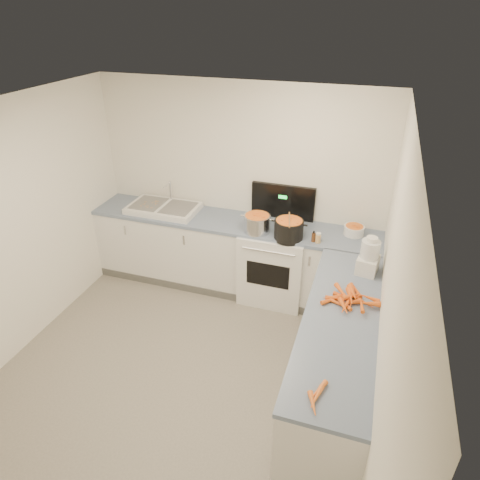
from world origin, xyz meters
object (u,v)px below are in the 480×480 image
(mixing_bowl, at_px, (354,230))
(spice_jar, at_px, (318,238))
(steel_pot, at_px, (257,224))
(food_processor, at_px, (369,257))
(stove, at_px, (275,262))
(extract_bottle, at_px, (313,237))
(sink, at_px, (164,208))
(black_pot, at_px, (289,230))

(mixing_bowl, distance_m, spice_jar, 0.47)
(steel_pot, bearing_deg, food_processor, -20.82)
(stove, height_order, steel_pot, stove)
(extract_bottle, height_order, spice_jar, extract_bottle)
(stove, height_order, spice_jar, stove)
(sink, bearing_deg, steel_pot, -7.26)
(black_pot, distance_m, spice_jar, 0.33)
(steel_pot, bearing_deg, mixing_bowl, 14.19)
(food_processor, bearing_deg, mixing_bowl, 104.40)
(black_pot, height_order, mixing_bowl, black_pot)
(steel_pot, relative_size, spice_jar, 2.99)
(black_pot, distance_m, food_processor, 0.98)
(steel_pot, relative_size, food_processor, 0.79)
(black_pot, xyz_separation_m, food_processor, (0.87, -0.44, 0.07))
(sink, height_order, black_pot, sink)
(stove, distance_m, black_pot, 0.61)
(stove, distance_m, steel_pot, 0.61)
(mixing_bowl, relative_size, food_processor, 0.59)
(spice_jar, height_order, food_processor, food_processor)
(sink, distance_m, steel_pot, 1.27)
(mixing_bowl, distance_m, extract_bottle, 0.50)
(mixing_bowl, height_order, spice_jar, mixing_bowl)
(extract_bottle, bearing_deg, mixing_bowl, 36.96)
(steel_pot, distance_m, black_pot, 0.37)
(black_pot, bearing_deg, extract_bottle, -1.38)
(spice_jar, bearing_deg, black_pot, 177.78)
(extract_bottle, xyz_separation_m, food_processor, (0.59, -0.43, 0.11))
(steel_pot, distance_m, mixing_bowl, 1.09)
(stove, relative_size, food_processor, 3.55)
(stove, distance_m, mixing_bowl, 1.01)
(black_pot, bearing_deg, mixing_bowl, 23.56)
(sink, distance_m, mixing_bowl, 2.31)
(sink, height_order, food_processor, food_processor)
(steel_pot, height_order, extract_bottle, steel_pot)
(mixing_bowl, xyz_separation_m, extract_bottle, (-0.40, -0.30, -0.00))
(sink, relative_size, steel_pot, 2.86)
(steel_pot, xyz_separation_m, black_pot, (0.37, -0.03, 0.00))
(steel_pot, relative_size, mixing_bowl, 1.33)
(sink, height_order, spice_jar, sink)
(black_pot, relative_size, spice_jar, 3.18)
(mixing_bowl, distance_m, food_processor, 0.77)
(mixing_bowl, height_order, food_processor, food_processor)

